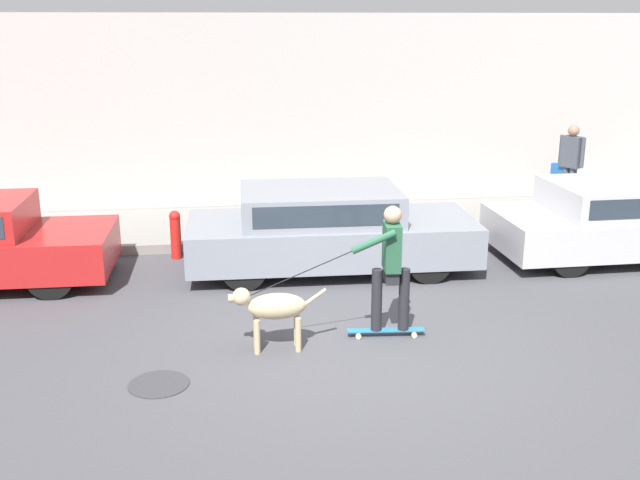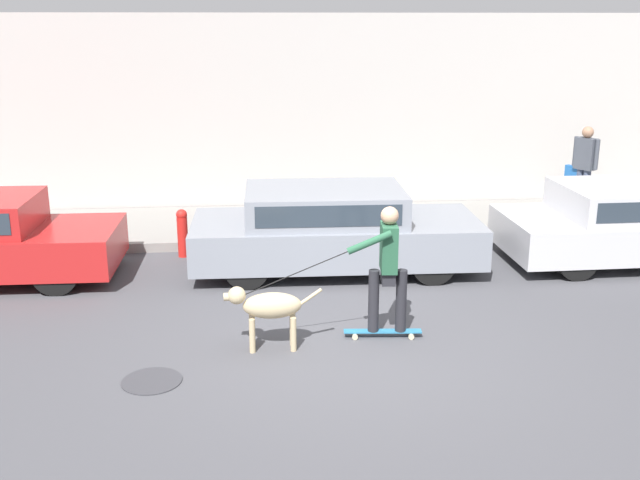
{
  "view_description": "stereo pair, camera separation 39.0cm",
  "coord_description": "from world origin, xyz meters",
  "px_view_note": "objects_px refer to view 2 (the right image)",
  "views": [
    {
      "loc": [
        -1.54,
        -8.01,
        3.69
      ],
      "look_at": [
        -0.28,
        1.21,
        0.95
      ],
      "focal_mm": 42.0,
      "sensor_mm": 36.0,
      "label": 1
    },
    {
      "loc": [
        -1.15,
        -8.06,
        3.69
      ],
      "look_at": [
        -0.28,
        1.21,
        0.95
      ],
      "focal_mm": 42.0,
      "sensor_mm": 36.0,
      "label": 2
    }
  ],
  "objects_px": {
    "parked_car_1": "(333,230)",
    "skateboarder": "(387,264)",
    "parked_car_2": "(632,224)",
    "pedestrian_with_bag": "(584,164)",
    "fire_hydrant": "(182,232)",
    "dog": "(268,307)"
  },
  "relations": [
    {
      "from": "parked_car_1",
      "to": "fire_hydrant",
      "type": "height_order",
      "value": "parked_car_1"
    },
    {
      "from": "parked_car_2",
      "to": "dog",
      "type": "height_order",
      "value": "parked_car_2"
    },
    {
      "from": "skateboarder",
      "to": "pedestrian_with_bag",
      "type": "relative_size",
      "value": 1.36
    },
    {
      "from": "parked_car_1",
      "to": "dog",
      "type": "height_order",
      "value": "parked_car_1"
    },
    {
      "from": "dog",
      "to": "fire_hydrant",
      "type": "relative_size",
      "value": 1.44
    },
    {
      "from": "parked_car_1",
      "to": "skateboarder",
      "type": "xyz_separation_m",
      "value": [
        0.35,
        -2.63,
        0.31
      ]
    },
    {
      "from": "dog",
      "to": "parked_car_2",
      "type": "bearing_deg",
      "value": -153.85
    },
    {
      "from": "parked_car_2",
      "to": "skateboarder",
      "type": "bearing_deg",
      "value": -149.99
    },
    {
      "from": "parked_car_2",
      "to": "fire_hydrant",
      "type": "xyz_separation_m",
      "value": [
        -7.11,
        0.87,
        -0.18
      ]
    },
    {
      "from": "dog",
      "to": "skateboarder",
      "type": "height_order",
      "value": "skateboarder"
    },
    {
      "from": "pedestrian_with_bag",
      "to": "fire_hydrant",
      "type": "relative_size",
      "value": 2.07
    },
    {
      "from": "skateboarder",
      "to": "fire_hydrant",
      "type": "bearing_deg",
      "value": -47.61
    },
    {
      "from": "fire_hydrant",
      "to": "pedestrian_with_bag",
      "type": "bearing_deg",
      "value": 12.96
    },
    {
      "from": "parked_car_2",
      "to": "pedestrian_with_bag",
      "type": "bearing_deg",
      "value": 82.51
    },
    {
      "from": "parked_car_1",
      "to": "pedestrian_with_bag",
      "type": "xyz_separation_m",
      "value": [
        5.07,
        2.57,
        0.44
      ]
    },
    {
      "from": "pedestrian_with_bag",
      "to": "fire_hydrant",
      "type": "height_order",
      "value": "pedestrian_with_bag"
    },
    {
      "from": "dog",
      "to": "skateboarder",
      "type": "relative_size",
      "value": 0.51
    },
    {
      "from": "fire_hydrant",
      "to": "skateboarder",
      "type": "bearing_deg",
      "value": -52.36
    },
    {
      "from": "parked_car_2",
      "to": "fire_hydrant",
      "type": "distance_m",
      "value": 7.16
    },
    {
      "from": "pedestrian_with_bag",
      "to": "fire_hydrant",
      "type": "xyz_separation_m",
      "value": [
        -7.41,
        -1.71,
        -0.65
      ]
    },
    {
      "from": "skateboarder",
      "to": "pedestrian_with_bag",
      "type": "bearing_deg",
      "value": -127.44
    },
    {
      "from": "parked_car_2",
      "to": "pedestrian_with_bag",
      "type": "distance_m",
      "value": 2.63
    }
  ]
}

